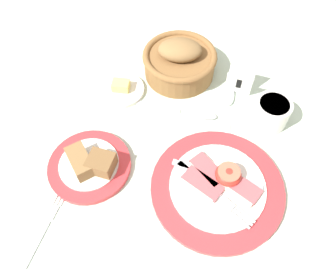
# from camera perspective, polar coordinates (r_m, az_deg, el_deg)

# --- Properties ---
(ground_plane) EXTENTS (3.00, 3.00, 0.00)m
(ground_plane) POSITION_cam_1_polar(r_m,az_deg,el_deg) (0.68, -0.50, -7.28)
(ground_plane) COLOR #B7CCB7
(breakfast_plate) EXTENTS (0.26, 0.26, 0.04)m
(breakfast_plate) POSITION_cam_1_polar(r_m,az_deg,el_deg) (0.66, 8.69, -8.76)
(breakfast_plate) COLOR red
(breakfast_plate) RESTS_ON ground_plane
(bread_plate) EXTENTS (0.17, 0.17, 0.05)m
(bread_plate) POSITION_cam_1_polar(r_m,az_deg,el_deg) (0.69, -13.46, -5.11)
(bread_plate) COLOR red
(bread_plate) RESTS_ON ground_plane
(sugar_cup) EXTENTS (0.08, 0.08, 0.06)m
(sugar_cup) POSITION_cam_1_polar(r_m,az_deg,el_deg) (0.76, 17.54, 3.70)
(sugar_cup) COLOR white
(sugar_cup) RESTS_ON ground_plane
(bread_basket) EXTENTS (0.18, 0.18, 0.10)m
(bread_basket) POSITION_cam_1_polar(r_m,az_deg,el_deg) (0.82, 2.04, 12.65)
(bread_basket) COLOR brown
(bread_basket) RESTS_ON ground_plane
(butter_dish) EXTENTS (0.11, 0.11, 0.03)m
(butter_dish) POSITION_cam_1_polar(r_m,az_deg,el_deg) (0.81, -8.11, 7.81)
(butter_dish) COLOR silver
(butter_dish) RESTS_ON ground_plane
(number_card) EXTENTS (0.06, 0.05, 0.07)m
(number_card) POSITION_cam_1_polar(r_m,az_deg,el_deg) (0.80, 12.40, 9.13)
(number_card) COLOR white
(number_card) RESTS_ON ground_plane
(teaspoon_by_saucer) EXTENTS (0.06, 0.19, 0.01)m
(teaspoon_by_saucer) POSITION_cam_1_polar(r_m,az_deg,el_deg) (0.79, 10.52, 5.40)
(teaspoon_by_saucer) COLOR silver
(teaspoon_by_saucer) RESTS_ON ground_plane
(teaspoon_near_cup) EXTENTS (0.19, 0.03, 0.01)m
(teaspoon_near_cup) POSITION_cam_1_polar(r_m,az_deg,el_deg) (0.76, 3.88, 3.91)
(teaspoon_near_cup) COLOR silver
(teaspoon_near_cup) RESTS_ON ground_plane
(fork_on_cloth) EXTENTS (0.02, 0.19, 0.01)m
(fork_on_cloth) POSITION_cam_1_polar(r_m,az_deg,el_deg) (0.67, -21.00, -15.29)
(fork_on_cloth) COLOR silver
(fork_on_cloth) RESTS_ON ground_plane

